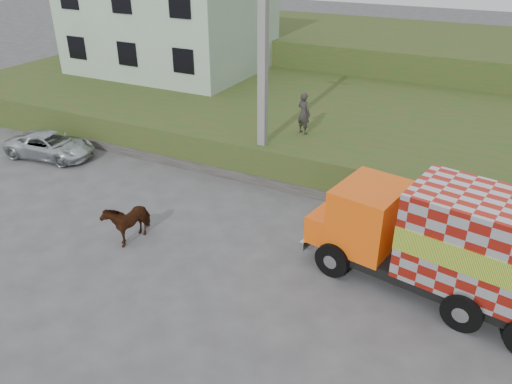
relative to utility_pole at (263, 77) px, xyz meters
The scene contains 10 objects.
ground 6.23m from the utility_pole, 77.74° to the right, with size 120.00×120.00×0.00m, color #474749.
embankment 6.42m from the utility_pole, 79.51° to the left, with size 40.00×12.00×1.50m, color #28541C.
embankment_far 17.62m from the utility_pole, 86.71° to the left, with size 40.00×12.00×3.00m, color #28541C.
retaining_strip 4.02m from the utility_pole, 158.20° to the right, with size 16.00×0.50×0.40m, color #595651.
building 13.07m from the utility_pole, 139.97° to the left, with size 10.00×8.00×6.00m, color #ACC7AA.
utility_pole is the anchor object (origin of this frame).
cargo_truck 8.93m from the utility_pole, 28.81° to the right, with size 7.33×3.52×3.14m.
cow 6.97m from the utility_pole, 108.11° to the right, with size 0.73×1.60×1.35m, color black.
suv 10.04m from the utility_pole, 166.60° to the right, with size 1.79×3.88×1.08m, color #A4ABAE.
pedestrian 2.67m from the utility_pole, 62.17° to the left, with size 0.61×0.40×1.67m, color #2B2826.
Camera 1 is at (6.84, -11.41, 8.75)m, focal length 35.00 mm.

